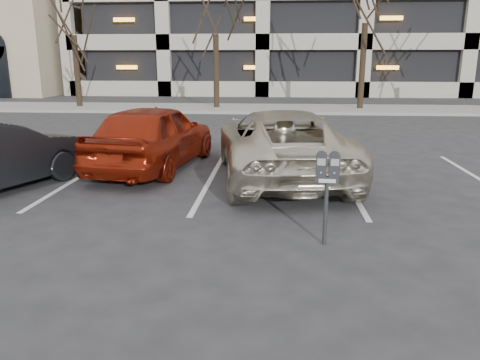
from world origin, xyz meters
TOP-DOWN VIEW (x-y plane):
  - ground at (0.00, 0.00)m, footprint 140.00×140.00m
  - sidewalk at (0.00, 16.00)m, footprint 80.00×4.00m
  - stall_lines at (-1.40, 2.30)m, footprint 16.90×5.20m
  - parking_meter at (0.62, -1.22)m, footprint 0.33×0.15m
  - suv_silver at (0.05, 2.43)m, footprint 3.13×5.47m
  - car_red at (-2.82, 3.11)m, footprint 2.39×4.59m

SIDE VIEW (x-z plane):
  - ground at x=0.00m, z-range 0.00..0.00m
  - stall_lines at x=-1.40m, z-range 0.00..0.01m
  - sidewalk at x=0.00m, z-range 0.00..0.12m
  - suv_silver at x=0.05m, z-range 0.00..1.44m
  - car_red at x=-2.82m, z-range 0.00..1.49m
  - parking_meter at x=0.62m, z-range 0.33..1.58m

